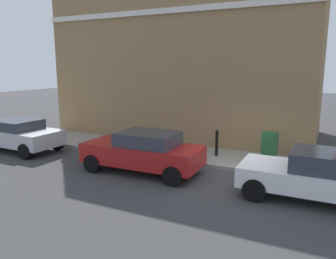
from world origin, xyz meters
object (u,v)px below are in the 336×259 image
Objects in this scene: car_silver at (19,134)px; bollard_near_cabinet at (217,142)px; car_white at (323,176)px; utility_cabinet at (269,149)px; car_red at (143,151)px.

bollard_near_cabinet is (2.54, -8.25, -0.02)m from car_silver.
car_silver is 3.81× the size of bollard_near_cabinet.
car_white is 3.78× the size of utility_cabinet.
car_red reaches higher than car_white.
car_silver is at bearing 103.35° from utility_cabinet.
car_red is at bearing -0.12° from car_white.
car_white is 4.72m from bollard_near_cabinet.
utility_cabinet is at bearing -54.78° from car_white.
car_red is 3.67× the size of utility_cabinet.
car_silver is at bearing 107.13° from bollard_near_cabinet.
bollard_near_cabinet is (0.10, 2.05, 0.02)m from utility_cabinet.
car_silver is (0.14, 12.13, 0.00)m from car_white.
utility_cabinet is (2.58, 1.84, -0.04)m from car_white.
utility_cabinet is 2.05m from bollard_near_cabinet.
car_white is 5.68m from car_red.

